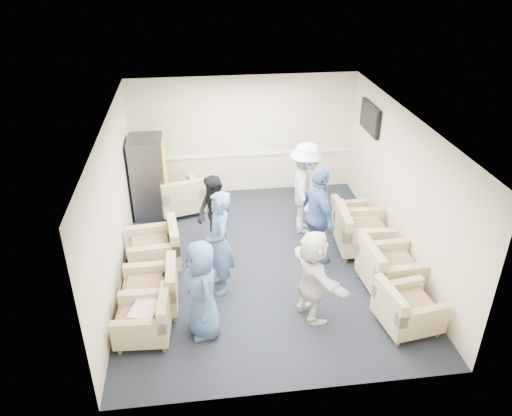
{
  "coord_description": "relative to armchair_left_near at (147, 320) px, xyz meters",
  "views": [
    {
      "loc": [
        -1.09,
        -7.51,
        5.28
      ],
      "look_at": [
        -0.09,
        0.2,
        1.03
      ],
      "focal_mm": 35.0,
      "sensor_mm": 36.0,
      "label": 1
    }
  ],
  "objects": [
    {
      "name": "person_mid_right",
      "position": [
        2.95,
        1.66,
        0.61
      ],
      "size": [
        0.68,
        1.16,
        1.85
      ],
      "primitive_type": "imported",
      "rotation": [
        0.0,
        0.0,
        1.79
      ],
      "color": "#406199",
      "rests_on": "floor"
    },
    {
      "name": "left_wall",
      "position": [
        -0.54,
        1.72,
        1.04
      ],
      "size": [
        0.02,
        6.0,
        2.7
      ],
      "primitive_type": "cube",
      "color": "beige",
      "rests_on": "floor"
    },
    {
      "name": "ceiling",
      "position": [
        1.96,
        1.72,
        2.39
      ],
      "size": [
        6.0,
        6.0,
        0.0
      ],
      "primitive_type": "plane",
      "rotation": [
        3.14,
        0.0,
        0.0
      ],
      "color": "white",
      "rests_on": "back_wall"
    },
    {
      "name": "armchair_corner",
      "position": [
        0.48,
        3.79,
        0.05
      ],
      "size": [
        1.12,
        1.12,
        0.73
      ],
      "rotation": [
        0.0,
        0.0,
        3.42
      ],
      "color": "tan",
      "rests_on": "floor"
    },
    {
      "name": "chair_rail",
      "position": [
        1.96,
        4.7,
        0.59
      ],
      "size": [
        4.98,
        0.04,
        0.06
      ],
      "primitive_type": "cube",
      "color": "white",
      "rests_on": "back_wall"
    },
    {
      "name": "front_wall",
      "position": [
        1.96,
        -1.28,
        1.04
      ],
      "size": [
        5.0,
        0.02,
        2.7
      ],
      "primitive_type": "cube",
      "color": "beige",
      "rests_on": "floor"
    },
    {
      "name": "person_back_left",
      "position": [
        1.14,
        2.18,
        0.46
      ],
      "size": [
        0.9,
        0.95,
        1.55
      ],
      "primitive_type": "imported",
      "rotation": [
        0.0,
        0.0,
        -1.0
      ],
      "color": "black",
      "rests_on": "floor"
    },
    {
      "name": "armchair_right_near",
      "position": [
        3.85,
        -0.28,
        0.02
      ],
      "size": [
        0.94,
        0.94,
        0.66
      ],
      "rotation": [
        0.0,
        0.0,
        1.72
      ],
      "color": "tan",
      "rests_on": "floor"
    },
    {
      "name": "vending_machine",
      "position": [
        -0.13,
        3.85,
        0.55
      ],
      "size": [
        0.7,
        0.81,
        1.72
      ],
      "color": "#4A4950",
      "rests_on": "floor"
    },
    {
      "name": "armchair_right_midfar",
      "position": [
        3.82,
        1.86,
        0.06
      ],
      "size": [
        0.99,
        0.99,
        0.74
      ],
      "rotation": [
        0.0,
        0.0,
        1.51
      ],
      "color": "tan",
      "rests_on": "floor"
    },
    {
      "name": "person_front_right",
      "position": [
        2.51,
        0.15,
        0.46
      ],
      "size": [
        0.85,
        1.5,
        1.54
      ],
      "primitive_type": "imported",
      "rotation": [
        0.0,
        0.0,
        1.87
      ],
      "color": "silver",
      "rests_on": "floor"
    },
    {
      "name": "armchair_left_far",
      "position": [
        0.08,
        1.84,
        0.04
      ],
      "size": [
        0.98,
        0.98,
        0.71
      ],
      "rotation": [
        0.0,
        0.0,
        -1.46
      ],
      "color": "tan",
      "rests_on": "floor"
    },
    {
      "name": "armchair_right_far",
      "position": [
        3.86,
        2.48,
        -0.01
      ],
      "size": [
        0.82,
        0.82,
        0.62
      ],
      "rotation": [
        0.0,
        0.0,
        1.63
      ],
      "color": "tan",
      "rests_on": "floor"
    },
    {
      "name": "armchair_left_near",
      "position": [
        0.0,
        0.0,
        0.0
      ],
      "size": [
        0.83,
        0.83,
        0.63
      ],
      "rotation": [
        0.0,
        0.0,
        -1.63
      ],
      "color": "tan",
      "rests_on": "floor"
    },
    {
      "name": "armchair_right_midnear",
      "position": [
        3.94,
        0.71,
        0.05
      ],
      "size": [
        0.96,
        0.96,
        0.73
      ],
      "rotation": [
        0.0,
        0.0,
        1.63
      ],
      "color": "tan",
      "rests_on": "floor"
    },
    {
      "name": "person_front_left",
      "position": [
        0.84,
        -0.0,
        0.48
      ],
      "size": [
        0.68,
        0.88,
        1.58
      ],
      "primitive_type": "imported",
      "rotation": [
        0.0,
        0.0,
        -1.31
      ],
      "color": "#406199",
      "rests_on": "floor"
    },
    {
      "name": "backpack",
      "position": [
        0.28,
        0.85,
        -0.04
      ],
      "size": [
        0.34,
        0.26,
        0.54
      ],
      "rotation": [
        0.0,
        0.0,
        0.12
      ],
      "color": "black",
      "rests_on": "floor"
    },
    {
      "name": "pillow",
      "position": [
        -0.01,
        0.0,
        0.17
      ],
      "size": [
        0.48,
        0.56,
        0.14
      ],
      "primitive_type": "cube",
      "rotation": [
        0.0,
        0.0,
        -1.85
      ],
      "color": "silver",
      "rests_on": "armchair_left_near"
    },
    {
      "name": "person_back_right",
      "position": [
        2.96,
        2.73,
        0.63
      ],
      "size": [
        0.89,
        1.31,
        1.88
      ],
      "primitive_type": "imported",
      "rotation": [
        0.0,
        0.0,
        1.4
      ],
      "color": "silver",
      "rests_on": "floor"
    },
    {
      "name": "back_wall",
      "position": [
        1.96,
        4.72,
        1.04
      ],
      "size": [
        5.0,
        0.02,
        2.7
      ],
      "primitive_type": "cube",
      "color": "beige",
      "rests_on": "floor"
    },
    {
      "name": "tv",
      "position": [
        4.4,
        3.52,
        1.73
      ],
      "size": [
        0.1,
        1.0,
        0.58
      ],
      "color": "black",
      "rests_on": "right_wall"
    },
    {
      "name": "right_wall",
      "position": [
        4.46,
        1.72,
        1.04
      ],
      "size": [
        0.02,
        6.0,
        2.7
      ],
      "primitive_type": "cube",
      "color": "beige",
      "rests_on": "floor"
    },
    {
      "name": "floor",
      "position": [
        1.96,
        1.72,
        -0.31
      ],
      "size": [
        6.0,
        6.0,
        0.0
      ],
      "primitive_type": "plane",
      "color": "black",
      "rests_on": "ground"
    },
    {
      "name": "person_mid_left",
      "position": [
        1.16,
        1.01,
        0.6
      ],
      "size": [
        0.5,
        0.7,
        1.82
      ],
      "primitive_type": "imported",
      "rotation": [
        0.0,
        0.0,
        -1.48
      ],
      "color": "#406199",
      "rests_on": "floor"
    },
    {
      "name": "armchair_left_mid",
      "position": [
        0.08,
        0.65,
        0.03
      ],
      "size": [
        0.86,
        0.86,
        0.68
      ],
      "rotation": [
        0.0,
        0.0,
        -1.57
      ],
      "color": "tan",
      "rests_on": "floor"
    }
  ]
}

